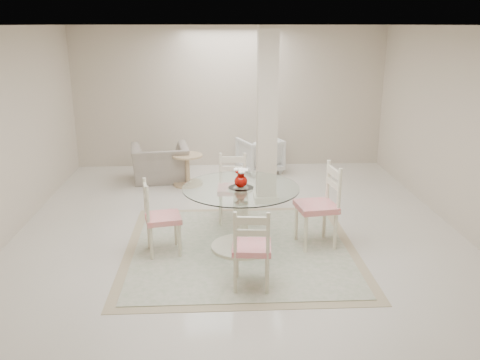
{
  "coord_description": "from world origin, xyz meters",
  "views": [
    {
      "loc": [
        -0.31,
        -6.35,
        2.71
      ],
      "look_at": [
        0.0,
        -0.31,
        0.85
      ],
      "focal_mm": 38.0,
      "sensor_mm": 36.0,
      "label": 1
    }
  ],
  "objects_px": {
    "armchair_white": "(260,155)",
    "recliner_taupe": "(160,163)",
    "red_vase": "(241,177)",
    "column": "(267,117)",
    "dining_chair_south": "(252,243)",
    "dining_chair_north": "(233,183)",
    "side_table": "(188,171)",
    "dining_chair_east": "(322,199)",
    "dining_table": "(241,218)",
    "dining_chair_west": "(157,212)"
  },
  "relations": [
    {
      "from": "column",
      "to": "dining_table",
      "type": "distance_m",
      "value": 2.1
    },
    {
      "from": "side_table",
      "to": "dining_chair_north",
      "type": "bearing_deg",
      "value": -66.85
    },
    {
      "from": "dining_chair_south",
      "to": "armchair_white",
      "type": "height_order",
      "value": "dining_chair_south"
    },
    {
      "from": "dining_chair_west",
      "to": "dining_chair_south",
      "type": "xyz_separation_m",
      "value": [
        1.07,
        -0.94,
        -0.01
      ]
    },
    {
      "from": "dining_chair_west",
      "to": "armchair_white",
      "type": "distance_m",
      "value": 3.88
    },
    {
      "from": "red_vase",
      "to": "dining_chair_east",
      "type": "xyz_separation_m",
      "value": [
        1.02,
        0.08,
        -0.33
      ]
    },
    {
      "from": "red_vase",
      "to": "dining_chair_south",
      "type": "xyz_separation_m",
      "value": [
        0.06,
        -1.01,
        -0.41
      ]
    },
    {
      "from": "armchair_white",
      "to": "side_table",
      "type": "xyz_separation_m",
      "value": [
        -1.33,
        -0.75,
        -0.08
      ]
    },
    {
      "from": "column",
      "to": "armchair_white",
      "type": "relative_size",
      "value": 3.69
    },
    {
      "from": "side_table",
      "to": "dining_table",
      "type": "bearing_deg",
      "value": -73.84
    },
    {
      "from": "red_vase",
      "to": "armchair_white",
      "type": "relative_size",
      "value": 0.33
    },
    {
      "from": "dining_chair_south",
      "to": "armchair_white",
      "type": "relative_size",
      "value": 1.39
    },
    {
      "from": "dining_chair_west",
      "to": "recliner_taupe",
      "type": "relative_size",
      "value": 1.04
    },
    {
      "from": "dining_table",
      "to": "red_vase",
      "type": "relative_size",
      "value": 5.88
    },
    {
      "from": "column",
      "to": "recliner_taupe",
      "type": "relative_size",
      "value": 2.73
    },
    {
      "from": "red_vase",
      "to": "side_table",
      "type": "height_order",
      "value": "red_vase"
    },
    {
      "from": "dining_chair_west",
      "to": "dining_chair_south",
      "type": "height_order",
      "value": "dining_chair_west"
    },
    {
      "from": "dining_chair_south",
      "to": "dining_table",
      "type": "bearing_deg",
      "value": -81.38
    },
    {
      "from": "dining_chair_south",
      "to": "side_table",
      "type": "bearing_deg",
      "value": -71.9
    },
    {
      "from": "dining_chair_south",
      "to": "dining_chair_north",
      "type": "bearing_deg",
      "value": -81.29
    },
    {
      "from": "dining_chair_east",
      "to": "side_table",
      "type": "relative_size",
      "value": 2.14
    },
    {
      "from": "dining_chair_east",
      "to": "dining_chair_west",
      "type": "distance_m",
      "value": 2.04
    },
    {
      "from": "dining_table",
      "to": "recliner_taupe",
      "type": "relative_size",
      "value": 1.44
    },
    {
      "from": "column",
      "to": "dining_chair_west",
      "type": "height_order",
      "value": "column"
    },
    {
      "from": "column",
      "to": "recliner_taupe",
      "type": "distance_m",
      "value": 2.38
    },
    {
      "from": "dining_chair_east",
      "to": "dining_chair_south",
      "type": "relative_size",
      "value": 1.16
    },
    {
      "from": "dining_chair_south",
      "to": "dining_chair_east",
      "type": "bearing_deg",
      "value": -126.22
    },
    {
      "from": "dining_table",
      "to": "column",
      "type": "bearing_deg",
      "value": 74.67
    },
    {
      "from": "dining_chair_north",
      "to": "armchair_white",
      "type": "height_order",
      "value": "dining_chair_north"
    },
    {
      "from": "dining_table",
      "to": "dining_chair_east",
      "type": "distance_m",
      "value": 1.05
    },
    {
      "from": "dining_chair_east",
      "to": "armchair_white",
      "type": "relative_size",
      "value": 1.6
    },
    {
      "from": "dining_chair_west",
      "to": "side_table",
      "type": "relative_size",
      "value": 1.88
    },
    {
      "from": "dining_chair_south",
      "to": "column",
      "type": "bearing_deg",
      "value": -93.5
    },
    {
      "from": "dining_chair_east",
      "to": "side_table",
      "type": "xyz_separation_m",
      "value": [
        -1.81,
        2.63,
        -0.36
      ]
    },
    {
      "from": "recliner_taupe",
      "to": "side_table",
      "type": "bearing_deg",
      "value": 141.23
    },
    {
      "from": "dining_table",
      "to": "armchair_white",
      "type": "relative_size",
      "value": 1.94
    },
    {
      "from": "column",
      "to": "dining_chair_east",
      "type": "height_order",
      "value": "column"
    },
    {
      "from": "armchair_white",
      "to": "recliner_taupe",
      "type": "bearing_deg",
      "value": -8.08
    },
    {
      "from": "recliner_taupe",
      "to": "column",
      "type": "bearing_deg",
      "value": 137.76
    },
    {
      "from": "dining_table",
      "to": "dining_chair_south",
      "type": "distance_m",
      "value": 1.02
    },
    {
      "from": "dining_chair_north",
      "to": "recliner_taupe",
      "type": "distance_m",
      "value": 2.35
    },
    {
      "from": "armchair_white",
      "to": "dining_chair_west",
      "type": "bearing_deg",
      "value": 44.06
    },
    {
      "from": "dining_chair_north",
      "to": "dining_chair_east",
      "type": "bearing_deg",
      "value": -38.6
    },
    {
      "from": "armchair_white",
      "to": "side_table",
      "type": "bearing_deg",
      "value": 7.35
    },
    {
      "from": "red_vase",
      "to": "armchair_white",
      "type": "height_order",
      "value": "red_vase"
    },
    {
      "from": "red_vase",
      "to": "armchair_white",
      "type": "xyz_separation_m",
      "value": [
        0.55,
        3.47,
        -0.61
      ]
    },
    {
      "from": "dining_chair_east",
      "to": "dining_chair_west",
      "type": "xyz_separation_m",
      "value": [
        -2.04,
        -0.15,
        -0.08
      ]
    },
    {
      "from": "column",
      "to": "dining_chair_west",
      "type": "distance_m",
      "value": 2.55
    },
    {
      "from": "dining_chair_east",
      "to": "dining_chair_north",
      "type": "distance_m",
      "value": 1.44
    },
    {
      "from": "dining_chair_east",
      "to": "recliner_taupe",
      "type": "relative_size",
      "value": 1.19
    }
  ]
}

